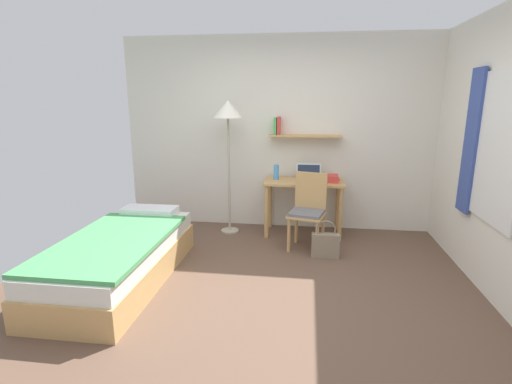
% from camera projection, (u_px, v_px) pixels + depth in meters
% --- Properties ---
extents(ground_plane, '(5.28, 5.28, 0.00)m').
position_uv_depth(ground_plane, '(267.00, 293.00, 3.59)').
color(ground_plane, brown).
extents(wall_back, '(4.40, 0.27, 2.60)m').
position_uv_depth(wall_back, '(284.00, 134.00, 5.23)').
color(wall_back, silver).
rests_on(wall_back, ground_plane).
extents(bed, '(0.91, 2.00, 0.54)m').
position_uv_depth(bed, '(120.00, 258.00, 3.80)').
color(bed, tan).
rests_on(bed, ground_plane).
extents(desk, '(1.03, 0.54, 0.73)m').
position_uv_depth(desk, '(304.00, 191.00, 5.05)').
color(desk, tan).
rests_on(desk, ground_plane).
extents(desk_chair, '(0.49, 0.48, 0.91)m').
position_uv_depth(desk_chair, '(308.00, 208.00, 4.59)').
color(desk_chair, tan).
rests_on(desk_chair, ground_plane).
extents(standing_lamp, '(0.38, 0.38, 1.76)m').
position_uv_depth(standing_lamp, '(228.00, 117.00, 4.89)').
color(standing_lamp, '#B2A893').
rests_on(standing_lamp, ground_plane).
extents(laptop, '(0.33, 0.23, 0.20)m').
position_uv_depth(laptop, '(308.00, 176.00, 5.08)').
color(laptop, '#B7BABF').
rests_on(laptop, desk).
extents(water_bottle, '(0.07, 0.07, 0.20)m').
position_uv_depth(water_bottle, '(276.00, 172.00, 5.07)').
color(water_bottle, '#4C99DB').
rests_on(water_bottle, desk).
extents(book_stack, '(0.19, 0.23, 0.09)m').
position_uv_depth(book_stack, '(331.00, 178.00, 4.94)').
color(book_stack, '#D13D38').
rests_on(book_stack, desk).
extents(handbag, '(0.32, 0.11, 0.44)m').
position_uv_depth(handbag, '(325.00, 244.00, 4.38)').
color(handbag, gray).
rests_on(handbag, ground_plane).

